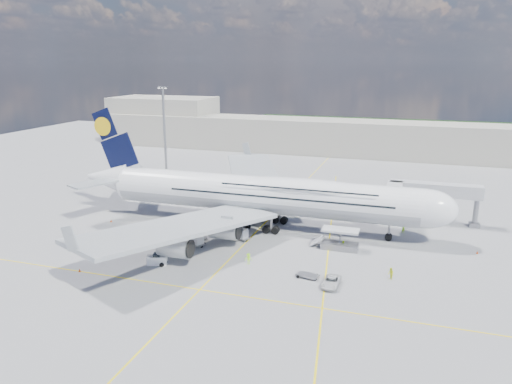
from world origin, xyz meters
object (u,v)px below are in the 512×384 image
(catering_truck_outer, at_px, (243,177))
(crew_loader, at_px, (391,274))
(dolly_row_b, at_px, (196,240))
(dolly_back, at_px, (126,245))
(dolly_row_c, at_px, (199,238))
(service_van, at_px, (331,282))
(cone_wing_right_outer, at_px, (80,270))
(cone_wing_left_outer, at_px, (252,196))
(crew_tug, at_px, (249,259))
(crew_nose, at_px, (403,228))
(crew_wing, at_px, (164,225))
(jet_bridge, at_px, (419,193))
(baggage_tug, at_px, (157,260))
(cone_tail, at_px, (111,221))
(catering_truck_inner, at_px, (249,201))
(dolly_nose_near, at_px, (240,234))
(cone_wing_right_inner, at_px, (174,239))
(crew_van, at_px, (343,245))
(dolly_row_a, at_px, (97,247))
(cone_nose, at_px, (477,252))
(cargo_loader, at_px, (339,242))
(cone_wing_left_inner, at_px, (253,201))
(dolly_nose_far, at_px, (307,275))

(catering_truck_outer, relative_size, crew_loader, 3.22)
(dolly_row_b, xyz_separation_m, dolly_back, (-11.86, -4.62, -0.79))
(dolly_row_c, relative_size, service_van, 0.64)
(service_van, height_order, cone_wing_right_outer, service_van)
(cone_wing_left_outer, bearing_deg, crew_tug, -72.13)
(crew_nose, relative_size, crew_wing, 0.91)
(crew_loader, xyz_separation_m, crew_tug, (-22.69, -1.22, -0.00))
(jet_bridge, relative_size, baggage_tug, 5.39)
(catering_truck_outer, relative_size, cone_tail, 11.95)
(catering_truck_inner, relative_size, cone_tail, 11.76)
(service_van, bearing_deg, crew_loader, 33.61)
(dolly_nose_near, distance_m, cone_wing_right_inner, 12.54)
(catering_truck_inner, relative_size, crew_nose, 3.43)
(service_van, bearing_deg, dolly_nose_near, 145.31)
(crew_nose, height_order, crew_van, crew_nose)
(crew_nose, distance_m, crew_wing, 47.12)
(dolly_row_a, bearing_deg, cone_nose, 12.75)
(crew_loader, relative_size, crew_van, 1.26)
(crew_nose, xyz_separation_m, crew_tug, (-23.72, -24.11, 0.07))
(cone_wing_right_inner, relative_size, cone_wing_right_outer, 0.98)
(cargo_loader, height_order, cone_wing_right_inner, cargo_loader)
(dolly_row_a, height_order, dolly_nose_near, dolly_nose_near)
(jet_bridge, bearing_deg, baggage_tug, -139.28)
(cargo_loader, height_order, catering_truck_outer, catering_truck_outer)
(dolly_row_c, height_order, cone_wing_right_outer, cone_wing_right_outer)
(jet_bridge, relative_size, cone_wing_left_outer, 29.76)
(cone_wing_right_inner, distance_m, cone_wing_right_outer, 19.10)
(dolly_row_c, bearing_deg, cone_wing_right_inner, -169.46)
(service_van, bearing_deg, crew_wing, 158.86)
(crew_wing, xyz_separation_m, cone_wing_left_inner, (10.54, 24.14, -0.73))
(dolly_row_b, bearing_deg, cone_wing_left_inner, 111.90)
(catering_truck_outer, relative_size, cone_wing_left_outer, 9.85)
(baggage_tug, height_order, crew_tug, baggage_tug)
(dolly_back, bearing_deg, cone_nose, -5.33)
(crew_wing, height_order, cone_nose, crew_wing)
(cone_wing_left_inner, height_order, cone_wing_right_inner, cone_wing_left_inner)
(dolly_back, distance_m, catering_truck_outer, 51.79)
(cone_nose, bearing_deg, dolly_row_b, -166.34)
(dolly_row_b, distance_m, baggage_tug, 10.28)
(dolly_row_b, height_order, cone_wing_right_inner, dolly_row_b)
(dolly_back, distance_m, cone_nose, 62.28)
(crew_loader, relative_size, cone_wing_right_outer, 3.72)
(dolly_nose_far, height_order, crew_tug, crew_tug)
(crew_nose, bearing_deg, dolly_back, -176.77)
(baggage_tug, height_order, cone_wing_right_outer, baggage_tug)
(crew_wing, bearing_deg, jet_bridge, -76.61)
(crew_loader, bearing_deg, dolly_back, -116.95)
(dolly_row_a, height_order, dolly_row_b, dolly_row_b)
(dolly_nose_near, xyz_separation_m, baggage_tug, (-8.98, -15.44, -0.28))
(cone_tail, bearing_deg, dolly_nose_far, -17.40)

